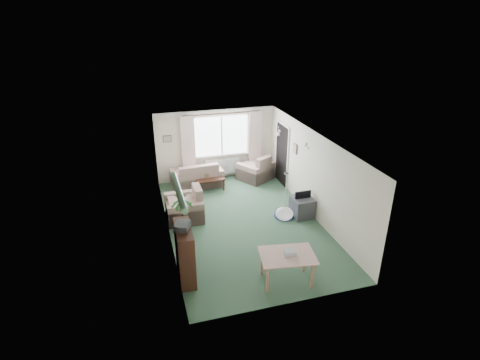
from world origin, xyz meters
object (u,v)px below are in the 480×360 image
object	(u,v)px
dining_table	(287,268)
tv_cube	(302,207)
sofa	(197,174)
armchair_corner	(255,167)
houseplant	(183,214)
pet_bed	(284,215)
bookshelf	(185,253)
coffee_table	(210,184)
armchair_left	(184,204)

from	to	relation	value
dining_table	tv_cube	distance (m)	2.93
sofa	armchair_corner	bearing A→B (deg)	174.81
houseplant	pet_bed	size ratio (longest dim) A/B	2.34
bookshelf	pet_bed	xyz separation A→B (m)	(3.06, 1.87, -0.55)
armchair_corner	bookshelf	world-z (taller)	bookshelf
armchair_corner	houseplant	bearing A→B (deg)	15.49
sofa	dining_table	xyz separation A→B (m)	(0.96, -5.35, -0.09)
sofa	coffee_table	size ratio (longest dim) A/B	1.80
coffee_table	bookshelf	size ratio (longest dim) A/B	0.75
armchair_left	houseplant	world-z (taller)	houseplant
coffee_table	tv_cube	bearing A→B (deg)	-48.32
armchair_left	coffee_table	world-z (taller)	armchair_left
sofa	armchair_corner	size ratio (longest dim) A/B	1.67
armchair_left	tv_cube	world-z (taller)	armchair_left
houseplant	armchair_left	bearing A→B (deg)	80.96
coffee_table	dining_table	size ratio (longest dim) A/B	0.88
armchair_left	tv_cube	distance (m)	3.30
tv_cube	houseplant	bearing A→B (deg)	-178.02
houseplant	coffee_table	bearing A→B (deg)	64.82
bookshelf	houseplant	distance (m)	1.62
armchair_left	bookshelf	xyz separation A→B (m)	(-0.34, -2.55, 0.15)
coffee_table	bookshelf	bearing A→B (deg)	-108.50
armchair_corner	tv_cube	size ratio (longest dim) A/B	1.61
dining_table	pet_bed	xyz separation A→B (m)	(1.03, 2.60, -0.27)
armchair_left	houseplant	distance (m)	0.98
bookshelf	houseplant	size ratio (longest dim) A/B	0.92
armchair_left	pet_bed	world-z (taller)	armchair_left
bookshelf	dining_table	xyz separation A→B (m)	(2.03, -0.73, -0.29)
houseplant	tv_cube	xyz separation A→B (m)	(3.35, 0.16, -0.39)
armchair_corner	sofa	bearing A→B (deg)	-31.09
sofa	houseplant	xyz separation A→B (m)	(-0.87, -3.01, 0.26)
houseplant	pet_bed	distance (m)	2.94
dining_table	pet_bed	size ratio (longest dim) A/B	1.82
armchair_corner	tv_cube	world-z (taller)	armchair_corner
coffee_table	tv_cube	distance (m)	3.22
tv_cube	sofa	bearing A→B (deg)	130.25
coffee_table	houseplant	world-z (taller)	houseplant
armchair_corner	tv_cube	distance (m)	2.86
sofa	armchair_corner	distance (m)	2.02
sofa	tv_cube	size ratio (longest dim) A/B	2.68
sofa	pet_bed	world-z (taller)	sofa
armchair_corner	pet_bed	world-z (taller)	armchair_corner
tv_cube	pet_bed	size ratio (longest dim) A/B	1.08
bookshelf	armchair_corner	bearing A→B (deg)	57.79
houseplant	tv_cube	distance (m)	3.38
pet_bed	armchair_left	bearing A→B (deg)	165.90
dining_table	pet_bed	world-z (taller)	dining_table
armchair_corner	coffee_table	world-z (taller)	armchair_corner
armchair_corner	tv_cube	bearing A→B (deg)	68.83
armchair_left	armchair_corner	bearing A→B (deg)	127.08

